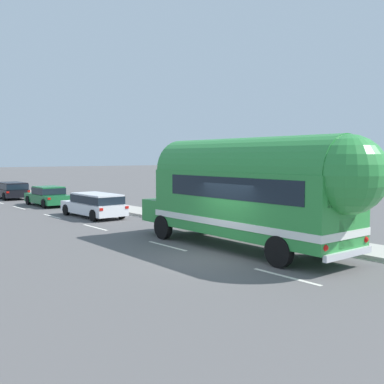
{
  "coord_description": "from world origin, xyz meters",
  "views": [
    {
      "loc": [
        -10.11,
        -11.27,
        3.41
      ],
      "look_at": [
        2.1,
        3.73,
        1.92
      ],
      "focal_mm": 42.31,
      "sensor_mm": 36.0,
      "label": 1
    }
  ],
  "objects_px": {
    "car_lead": "(95,203)",
    "car_third": "(11,189)",
    "painted_bus": "(254,188)",
    "car_second": "(48,195)"
  },
  "relations": [
    {
      "from": "car_lead",
      "to": "car_third",
      "type": "height_order",
      "value": "same"
    },
    {
      "from": "painted_bus",
      "to": "car_third",
      "type": "bearing_deg",
      "value": 90.32
    },
    {
      "from": "painted_bus",
      "to": "car_lead",
      "type": "xyz_separation_m",
      "value": [
        -0.15,
        12.12,
        -1.51
      ]
    },
    {
      "from": "painted_bus",
      "to": "car_lead",
      "type": "relative_size",
      "value": 2.24
    },
    {
      "from": "car_second",
      "to": "car_third",
      "type": "height_order",
      "value": "same"
    },
    {
      "from": "car_second",
      "to": "painted_bus",
      "type": "bearing_deg",
      "value": -90.45
    },
    {
      "from": "car_third",
      "to": "car_second",
      "type": "bearing_deg",
      "value": -87.53
    },
    {
      "from": "car_lead",
      "to": "car_second",
      "type": "height_order",
      "value": "same"
    },
    {
      "from": "painted_bus",
      "to": "car_third",
      "type": "distance_m",
      "value": 26.93
    },
    {
      "from": "car_third",
      "to": "painted_bus",
      "type": "bearing_deg",
      "value": -89.68
    }
  ]
}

